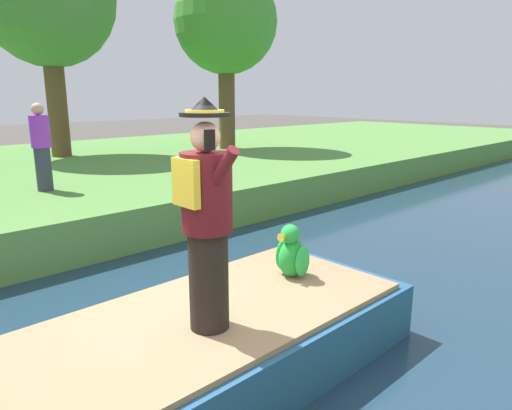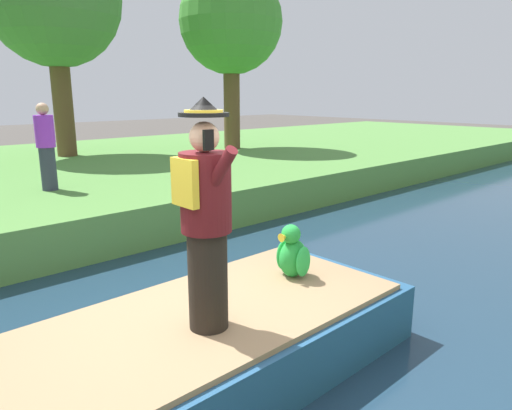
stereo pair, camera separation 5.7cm
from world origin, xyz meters
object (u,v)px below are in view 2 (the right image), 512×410
object	(u,v)px
parrot_plush	(293,254)
boat	(196,349)
tree_tall	(53,1)
person_bystander	(46,147)
person_pirate	(206,218)
tree_slender	(231,23)

from	to	relation	value
parrot_plush	boat	bearing A→B (deg)	-86.97
tree_tall	person_bystander	distance (m)	6.19
person_pirate	parrot_plush	distance (m)	1.50
tree_slender	tree_tall	bearing A→B (deg)	-110.32
boat	tree_tall	bearing A→B (deg)	164.16
boat	tree_tall	distance (m)	11.95
boat	person_bystander	xyz separation A→B (m)	(-5.88, 0.86, 1.23)
tree_slender	person_bystander	size ratio (longest dim) A/B	3.46
boat	person_bystander	bearing A→B (deg)	171.65
boat	tree_tall	xyz separation A→B (m)	(-10.60, 3.01, 4.61)
boat	person_pirate	distance (m)	1.25
parrot_plush	person_bystander	bearing A→B (deg)	-175.82
person_pirate	person_bystander	distance (m)	6.16
person_pirate	tree_tall	world-z (taller)	tree_tall
tree_tall	person_bystander	world-z (taller)	tree_tall
tree_slender	person_pirate	bearing A→B (deg)	-40.59
boat	parrot_plush	distance (m)	1.40
parrot_plush	tree_tall	bearing A→B (deg)	170.72
person_pirate	person_bystander	world-z (taller)	person_pirate
boat	parrot_plush	size ratio (longest dim) A/B	7.39
boat	tree_slender	xyz separation A→B (m)	(-8.85, 7.75, 4.30)
tree_slender	person_bystander	xyz separation A→B (m)	(2.97, -6.89, -3.07)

